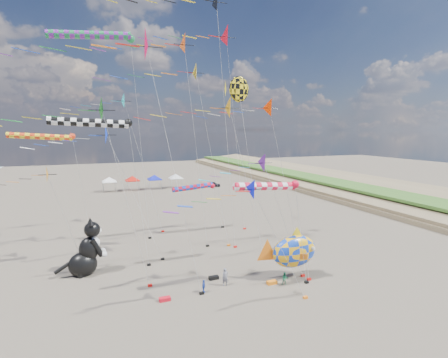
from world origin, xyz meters
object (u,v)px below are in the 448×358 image
object	(u,v)px
person_adult	(225,277)
child_blue	(204,286)
parked_car	(213,184)
child_green	(285,279)
cat_inflatable	(85,247)
fish_inflatable	(294,251)

from	to	relation	value
person_adult	child_blue	distance (m)	2.26
child_blue	parked_car	bearing A→B (deg)	13.47
child_green	child_blue	xyz separation A→B (m)	(-7.16, 1.24, -0.01)
cat_inflatable	person_adult	world-z (taller)	cat_inflatable
child_green	parked_car	xyz separation A→B (m)	(12.65, 52.90, 0.03)
child_blue	fish_inflatable	bearing A→B (deg)	-57.44
person_adult	child_blue	size ratio (longest dim) A/B	1.44
child_green	child_blue	world-z (taller)	child_green
cat_inflatable	parked_car	world-z (taller)	cat_inflatable
parked_car	child_blue	bearing A→B (deg)	-172.09
child_blue	person_adult	bearing A→B (deg)	-41.65
child_blue	parked_car	xyz separation A→B (m)	(19.81, 51.67, 0.04)
cat_inflatable	child_blue	size ratio (longest dim) A/B	4.85
parked_car	child_green	bearing A→B (deg)	-164.56
person_adult	parked_car	world-z (taller)	person_adult
fish_inflatable	person_adult	xyz separation A→B (m)	(-6.46, 0.82, -1.77)
person_adult	child_blue	world-z (taller)	person_adult
parked_car	cat_inflatable	bearing A→B (deg)	175.51
fish_inflatable	parked_car	xyz separation A→B (m)	(11.17, 51.95, -1.98)
fish_inflatable	parked_car	world-z (taller)	fish_inflatable
fish_inflatable	child_blue	world-z (taller)	fish_inflatable
cat_inflatable	person_adult	xyz separation A→B (m)	(11.29, -7.22, -1.89)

